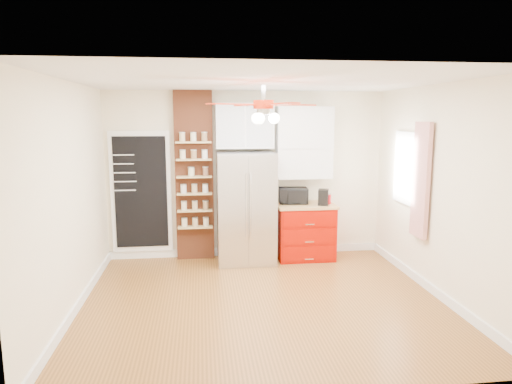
{
  "coord_description": "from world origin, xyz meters",
  "views": [
    {
      "loc": [
        -0.74,
        -5.38,
        2.29
      ],
      "look_at": [
        0.02,
        0.9,
        1.24
      ],
      "focal_mm": 32.0,
      "sensor_mm": 36.0,
      "label": 1
    }
  ],
  "objects": [
    {
      "name": "red_cabinet",
      "position": [
        0.92,
        1.68,
        0.45
      ],
      "size": [
        0.94,
        0.64,
        0.9
      ],
      "color": "#A40A00",
      "rests_on": "floor"
    },
    {
      "name": "wall_left",
      "position": [
        -2.25,
        0.0,
        1.35
      ],
      "size": [
        0.02,
        4.0,
        2.7
      ],
      "primitive_type": "cube",
      "color": "beige",
      "rests_on": "floor"
    },
    {
      "name": "canister_right",
      "position": [
        1.29,
        1.67,
        0.98
      ],
      "size": [
        0.12,
        0.12,
        0.16
      ],
      "primitive_type": "cylinder",
      "rotation": [
        0.0,
        0.0,
        -0.31
      ],
      "color": "#B20911",
      "rests_on": "red_cabinet"
    },
    {
      "name": "chalkboard",
      "position": [
        -1.7,
        1.96,
        1.1
      ],
      "size": [
        0.95,
        0.05,
        1.95
      ],
      "color": "white",
      "rests_on": "wall_back"
    },
    {
      "name": "floor",
      "position": [
        0.0,
        0.0,
        0.0
      ],
      "size": [
        4.5,
        4.5,
        0.0
      ],
      "primitive_type": "plane",
      "color": "brown",
      "rests_on": "ground"
    },
    {
      "name": "fridge",
      "position": [
        -0.05,
        1.63,
        0.88
      ],
      "size": [
        0.9,
        0.7,
        1.75
      ],
      "primitive_type": "cube",
      "color": "silver",
      "rests_on": "floor"
    },
    {
      "name": "upper_glass_cabinet",
      "position": [
        -0.05,
        1.82,
        2.15
      ],
      "size": [
        0.9,
        0.35,
        0.7
      ],
      "primitive_type": "cube",
      "color": "white",
      "rests_on": "wall_back"
    },
    {
      "name": "brick_pillar",
      "position": [
        -0.85,
        1.92,
        1.35
      ],
      "size": [
        0.6,
        0.16,
        2.7
      ],
      "primitive_type": "cube",
      "color": "brown",
      "rests_on": "floor"
    },
    {
      "name": "ceiling",
      "position": [
        0.0,
        0.0,
        2.7
      ],
      "size": [
        4.5,
        4.5,
        0.0
      ],
      "primitive_type": "plane",
      "color": "white",
      "rests_on": "wall_back"
    },
    {
      "name": "curtain",
      "position": [
        2.18,
        0.35,
        1.45
      ],
      "size": [
        0.06,
        0.4,
        1.55
      ],
      "primitive_type": "cube",
      "color": "#AB1F16",
      "rests_on": "wall_right"
    },
    {
      "name": "window",
      "position": [
        2.23,
        0.9,
        1.55
      ],
      "size": [
        0.04,
        0.75,
        1.05
      ],
      "primitive_type": "cube",
      "color": "white",
      "rests_on": "wall_right"
    },
    {
      "name": "ceiling_fan",
      "position": [
        0.0,
        0.0,
        2.42
      ],
      "size": [
        1.4,
        1.4,
        0.44
      ],
      "color": "silver",
      "rests_on": "ceiling"
    },
    {
      "name": "wall_right",
      "position": [
        2.25,
        0.0,
        1.35
      ],
      "size": [
        0.02,
        4.0,
        2.7
      ],
      "primitive_type": "cube",
      "color": "beige",
      "rests_on": "floor"
    },
    {
      "name": "pantry_jar_oats",
      "position": [
        -0.89,
        1.78,
        1.44
      ],
      "size": [
        0.13,
        0.13,
        0.13
      ],
      "primitive_type": "cylinder",
      "rotation": [
        0.0,
        0.0,
        -0.41
      ],
      "color": "beige",
      "rests_on": "brick_pillar"
    },
    {
      "name": "toaster_oven",
      "position": [
        0.73,
        1.77,
        1.03
      ],
      "size": [
        0.48,
        0.35,
        0.25
      ],
      "primitive_type": "imported",
      "rotation": [
        0.0,
        0.0,
        -0.09
      ],
      "color": "black",
      "rests_on": "red_cabinet"
    },
    {
      "name": "wall_front",
      "position": [
        0.0,
        -2.0,
        1.35
      ],
      "size": [
        4.5,
        0.02,
        2.7
      ],
      "primitive_type": "cube",
      "color": "beige",
      "rests_on": "floor"
    },
    {
      "name": "wall_back",
      "position": [
        0.0,
        2.0,
        1.35
      ],
      "size": [
        4.5,
        0.02,
        2.7
      ],
      "primitive_type": "cube",
      "color": "beige",
      "rests_on": "floor"
    },
    {
      "name": "coffee_maker",
      "position": [
        1.19,
        1.58,
        1.02
      ],
      "size": [
        0.22,
        0.25,
        0.25
      ],
      "primitive_type": "cube",
      "rotation": [
        0.0,
        0.0,
        -0.33
      ],
      "color": "black",
      "rests_on": "red_cabinet"
    },
    {
      "name": "pantry_jar_beans",
      "position": [
        -0.67,
        1.77,
        1.44
      ],
      "size": [
        0.1,
        0.1,
        0.13
      ],
      "primitive_type": "cylinder",
      "rotation": [
        0.0,
        0.0,
        -0.18
      ],
      "color": "brown",
      "rests_on": "brick_pillar"
    },
    {
      "name": "upper_shelf_unit",
      "position": [
        0.92,
        1.85,
        1.88
      ],
      "size": [
        0.9,
        0.3,
        1.15
      ],
      "primitive_type": "cube",
      "color": "white",
      "rests_on": "wall_back"
    },
    {
      "name": "canister_left",
      "position": [
        1.22,
        1.61,
        0.97
      ],
      "size": [
        0.11,
        0.11,
        0.13
      ],
      "primitive_type": "cylinder",
      "rotation": [
        0.0,
        0.0,
        -0.18
      ],
      "color": "#A81209",
      "rests_on": "red_cabinet"
    }
  ]
}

